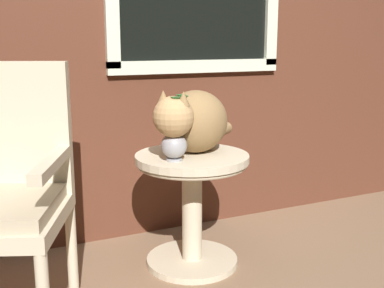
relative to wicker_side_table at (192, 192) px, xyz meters
The scene contains 4 objects.
ground_plane 0.42m from the wicker_side_table, 108.26° to the right, with size 6.00×6.00×0.00m, color #7F6047.
wicker_side_table is the anchor object (origin of this frame).
cat 0.34m from the wicker_side_table, 57.06° to the left, with size 0.57×0.47×0.31m.
pewter_vase_with_ivy 0.31m from the wicker_side_table, 147.22° to the right, with size 0.12×0.12×0.29m.
Camera 1 is at (-0.86, -1.80, 1.08)m, focal length 45.17 mm.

